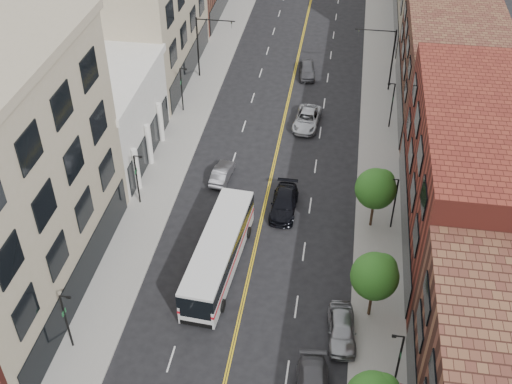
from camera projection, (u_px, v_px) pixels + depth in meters
The scene contains 22 objects.
sidewalk_left at pixel (181, 136), 65.49m from camera, with size 4.00×110.00×0.15m, color gray.
sidewalk_right at pixel (379, 153), 63.10m from camera, with size 4.00×110.00×0.15m, color gray.
bldg_l_white at pixel (96, 119), 60.79m from camera, with size 10.00×14.00×8.00m, color silver.
bldg_l_far_a at pixel (142, 0), 70.91m from camera, with size 10.00×20.00×18.00m, color gray.
bldg_r_mid at pixel (478, 178), 50.06m from camera, with size 10.00×22.00×12.00m, color maroon.
bldg_r_far_a at pixel (452, 67), 66.99m from camera, with size 10.00×20.00×10.00m, color #552B22.
tree_r_2 at pixel (376, 275), 44.41m from camera, with size 3.40×3.40×5.59m.
tree_r_3 at pixel (377, 187), 52.18m from camera, with size 3.40×3.40×5.59m.
lamp_l_1 at pixel (66, 318), 42.84m from camera, with size 0.81×0.55×5.05m.
lamp_l_2 at pixel (137, 177), 55.27m from camera, with size 0.81×0.55×5.05m.
lamp_l_3 at pixel (182, 87), 67.70m from camera, with size 0.81×0.55×5.05m.
lamp_r_1 at pixel (398, 359), 40.23m from camera, with size 0.81×0.55×5.05m.
lamp_r_2 at pixel (394, 201), 52.66m from camera, with size 0.81×0.55×5.05m.
lamp_r_3 at pixel (392, 103), 65.08m from camera, with size 0.81×0.55×5.05m.
signal_mast_left at pixel (204, 40), 72.80m from camera, with size 4.49×0.18×7.20m.
signal_mast_right at pixel (387, 53), 70.34m from camera, with size 4.49×0.18×7.20m.
city_bus at pixel (219, 251), 49.53m from camera, with size 3.66×12.60×3.20m.
car_parked_far at pixel (342, 329), 44.86m from camera, with size 1.94×4.82×1.64m, color gray.
car_lane_behind at pixel (222, 173), 59.54m from camera, with size 1.44×4.13×1.36m, color #54545A.
car_lane_a at pixel (284, 203), 55.88m from camera, with size 2.18×5.36×1.56m, color black.
car_lane_b at pixel (307, 119), 66.84m from camera, with size 2.53×5.49×1.53m, color #B2B4BA.
car_lane_c at pixel (307, 70), 75.45m from camera, with size 1.83×4.54×1.55m, color #47474B.
Camera 1 is at (5.92, -18.19, 36.10)m, focal length 45.00 mm.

